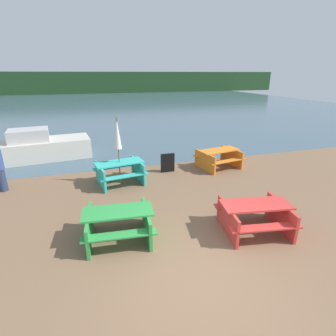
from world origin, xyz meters
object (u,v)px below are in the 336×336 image
object	(u,v)px
boat	(45,147)
picnic_table_green	(118,222)
signboard	(168,163)
picnic_table_orange	(219,157)
umbrella_white	(117,134)
picnic_table_red	(255,214)
picnic_table_teal	(120,170)

from	to	relation	value
boat	picnic_table_green	bearing A→B (deg)	-78.26
picnic_table_green	signboard	world-z (taller)	signboard
picnic_table_orange	umbrella_white	bearing A→B (deg)	-173.69
picnic_table_orange	signboard	distance (m)	2.18
picnic_table_green	boat	world-z (taller)	boat
signboard	picnic_table_orange	bearing A→B (deg)	-2.71
picnic_table_green	umbrella_white	distance (m)	3.66
picnic_table_green	boat	size ratio (longest dim) A/B	0.44
picnic_table_red	boat	xyz separation A→B (m)	(-5.68, 7.98, 0.10)
picnic_table_orange	boat	size ratio (longest dim) A/B	0.48
picnic_table_red	picnic_table_teal	distance (m)	4.90
picnic_table_red	signboard	distance (m)	4.67
picnic_table_red	umbrella_white	size ratio (longest dim) A/B	0.80
picnic_table_red	picnic_table_teal	bearing A→B (deg)	124.50
picnic_table_teal	picnic_table_green	bearing A→B (deg)	-97.82
picnic_table_orange	signboard	xyz separation A→B (m)	(-2.18, 0.10, -0.08)
picnic_table_red	boat	distance (m)	9.80
picnic_table_green	boat	distance (m)	7.72
picnic_table_teal	signboard	bearing A→B (deg)	16.04
signboard	picnic_table_green	bearing A→B (deg)	-121.47
umbrella_white	boat	world-z (taller)	umbrella_white
picnic_table_red	picnic_table_green	world-z (taller)	picnic_table_red
picnic_table_red	umbrella_white	xyz separation A→B (m)	(-2.77, 4.04, 1.33)
picnic_table_green	boat	bearing A→B (deg)	108.48
umbrella_white	picnic_table_orange	bearing A→B (deg)	6.31
boat	signboard	distance (m)	5.92
picnic_table_teal	umbrella_white	bearing A→B (deg)	0.00
picnic_table_red	picnic_table_green	distance (m)	3.30
picnic_table_red	picnic_table_orange	distance (m)	4.69
picnic_table_red	picnic_table_teal	size ratio (longest dim) A/B	1.01
umbrella_white	picnic_table_teal	bearing A→B (deg)	180.00
picnic_table_green	umbrella_white	size ratio (longest dim) A/B	0.74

